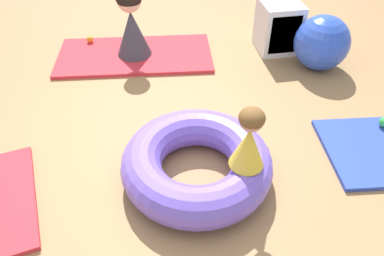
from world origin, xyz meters
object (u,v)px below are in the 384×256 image
at_px(child_in_yellow, 249,139).
at_px(exercise_ball_large, 322,43).
at_px(inflatable_cushion, 197,163).
at_px(adult_seated, 132,23).
at_px(storage_cube, 279,28).
at_px(play_ball_orange, 90,39).

distance_m(child_in_yellow, exercise_ball_large, 2.06).
xyz_separation_m(inflatable_cushion, child_in_yellow, (0.31, -0.21, 0.38)).
height_order(adult_seated, storage_cube, adult_seated).
bearing_deg(play_ball_orange, exercise_ball_large, -20.83).
relative_size(inflatable_cushion, child_in_yellow, 2.40).
height_order(adult_seated, exercise_ball_large, adult_seated).
height_order(exercise_ball_large, storage_cube, exercise_ball_large).
relative_size(child_in_yellow, adult_seated, 0.62).
height_order(play_ball_orange, exercise_ball_large, exercise_ball_large).
bearing_deg(storage_cube, play_ball_orange, 167.10).
relative_size(adult_seated, storage_cube, 1.36).
relative_size(inflatable_cushion, storage_cube, 2.03).
xyz_separation_m(play_ball_orange, exercise_ball_large, (2.47, -0.94, 0.21)).
bearing_deg(child_in_yellow, storage_cube, -79.92).
relative_size(child_in_yellow, storage_cube, 0.85).
height_order(child_in_yellow, play_ball_orange, child_in_yellow).
bearing_deg(storage_cube, child_in_yellow, -116.00).
bearing_deg(storage_cube, inflatable_cushion, -125.45).
xyz_separation_m(exercise_ball_large, storage_cube, (-0.31, 0.45, -0.01)).
bearing_deg(exercise_ball_large, storage_cube, 124.80).
bearing_deg(play_ball_orange, storage_cube, -12.90).
bearing_deg(child_in_yellow, adult_seated, -36.78).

